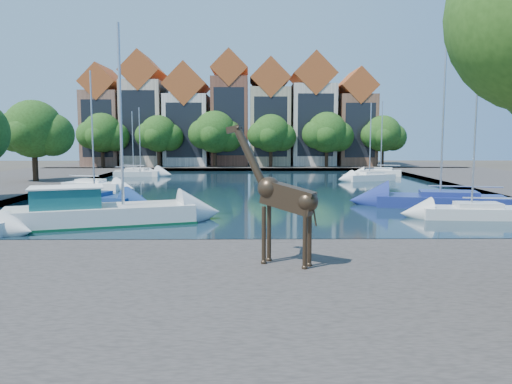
% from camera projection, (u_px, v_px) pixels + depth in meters
% --- Properties ---
extents(ground, '(160.00, 160.00, 0.00)m').
position_uv_depth(ground, '(273.00, 250.00, 21.35)').
color(ground, '#38332B').
rests_on(ground, ground).
extents(water_basin, '(38.00, 50.00, 0.08)m').
position_uv_depth(water_basin, '(261.00, 190.00, 45.20)').
color(water_basin, black).
rests_on(water_basin, ground).
extents(near_quay, '(50.00, 14.00, 0.50)m').
position_uv_depth(near_quay, '(285.00, 297.00, 14.37)').
color(near_quay, '#443F3B').
rests_on(near_quay, ground).
extents(far_quay, '(60.00, 16.00, 0.50)m').
position_uv_depth(far_quay, '(256.00, 166.00, 76.98)').
color(far_quay, '#443F3B').
rests_on(far_quay, ground).
extents(townhouse_west_end, '(5.44, 9.18, 14.93)m').
position_uv_depth(townhouse_west_end, '(106.00, 120.00, 75.90)').
color(townhouse_west_end, brown).
rests_on(townhouse_west_end, far_quay).
extents(townhouse_west_mid, '(5.94, 9.18, 16.79)m').
position_uv_depth(townhouse_west_mid, '(145.00, 114.00, 75.87)').
color(townhouse_west_mid, beige).
rests_on(townhouse_west_mid, far_quay).
extents(townhouse_west_inner, '(6.43, 9.18, 15.15)m').
position_uv_depth(townhouse_west_inner, '(188.00, 120.00, 76.05)').
color(townhouse_west_inner, silver).
rests_on(townhouse_west_inner, far_quay).
extents(townhouse_center, '(5.44, 9.18, 16.93)m').
position_uv_depth(townhouse_center, '(230.00, 113.00, 76.02)').
color(townhouse_center, brown).
rests_on(townhouse_center, far_quay).
extents(townhouse_east_inner, '(5.94, 9.18, 15.79)m').
position_uv_depth(townhouse_east_inner, '(269.00, 118.00, 76.16)').
color(townhouse_east_inner, tan).
rests_on(townhouse_east_inner, far_quay).
extents(townhouse_east_mid, '(6.43, 9.18, 16.65)m').
position_uv_depth(townhouse_east_mid, '(312.00, 115.00, 76.20)').
color(townhouse_east_mid, beige).
rests_on(townhouse_east_mid, far_quay).
extents(townhouse_east_end, '(5.44, 9.18, 14.43)m').
position_uv_depth(townhouse_east_end, '(354.00, 122.00, 76.39)').
color(townhouse_east_end, brown).
rests_on(townhouse_east_end, far_quay).
extents(far_tree_far_west, '(7.28, 5.60, 7.68)m').
position_uv_depth(far_tree_far_west, '(103.00, 134.00, 70.69)').
color(far_tree_far_west, '#332114').
rests_on(far_tree_far_west, far_quay).
extents(far_tree_west, '(6.76, 5.20, 7.36)m').
position_uv_depth(far_tree_west, '(159.00, 135.00, 70.80)').
color(far_tree_west, '#332114').
rests_on(far_tree_west, far_quay).
extents(far_tree_mid_west, '(7.80, 6.00, 8.00)m').
position_uv_depth(far_tree_mid_west, '(216.00, 133.00, 70.87)').
color(far_tree_mid_west, '#332114').
rests_on(far_tree_mid_west, far_quay).
extents(far_tree_mid_east, '(7.02, 5.40, 7.52)m').
position_uv_depth(far_tree_mid_east, '(272.00, 134.00, 70.99)').
color(far_tree_mid_east, '#332114').
rests_on(far_tree_mid_east, far_quay).
extents(far_tree_east, '(7.54, 5.80, 7.84)m').
position_uv_depth(far_tree_east, '(328.00, 134.00, 71.07)').
color(far_tree_east, '#332114').
rests_on(far_tree_east, far_quay).
extents(far_tree_far_east, '(6.76, 5.20, 7.36)m').
position_uv_depth(far_tree_far_east, '(383.00, 135.00, 71.19)').
color(far_tree_far_east, '#332114').
rests_on(far_tree_far_east, far_quay).
extents(side_tree_left_far, '(7.28, 5.60, 7.88)m').
position_uv_depth(side_tree_left_far, '(35.00, 131.00, 48.31)').
color(side_tree_left_far, '#332114').
rests_on(side_tree_left_far, left_quay).
extents(giraffe_statue, '(3.10, 1.86, 4.76)m').
position_uv_depth(giraffe_statue, '(281.00, 196.00, 16.86)').
color(giraffe_statue, '#332619').
rests_on(giraffe_statue, near_quay).
extents(motorsailer, '(10.27, 5.81, 10.78)m').
position_uv_depth(motorsailer, '(95.00, 210.00, 26.93)').
color(motorsailer, silver).
rests_on(motorsailer, water_basin).
extents(sailboat_left_b, '(6.75, 4.22, 9.30)m').
position_uv_depth(sailboat_left_b, '(95.00, 197.00, 35.26)').
color(sailboat_left_b, navy).
rests_on(sailboat_left_b, water_basin).
extents(sailboat_left_c, '(5.79, 3.34, 9.12)m').
position_uv_depth(sailboat_left_c, '(94.00, 184.00, 44.73)').
color(sailboat_left_c, white).
rests_on(sailboat_left_c, water_basin).
extents(sailboat_left_d, '(4.80, 2.19, 7.75)m').
position_uv_depth(sailboat_left_d, '(134.00, 172.00, 59.90)').
color(sailboat_left_d, silver).
rests_on(sailboat_left_d, water_basin).
extents(sailboat_left_e, '(6.41, 4.19, 8.28)m').
position_uv_depth(sailboat_left_e, '(141.00, 171.00, 61.20)').
color(sailboat_left_e, silver).
rests_on(sailboat_left_e, water_basin).
extents(sailboat_right_a, '(5.85, 2.49, 9.75)m').
position_uv_depth(sailboat_right_a, '(471.00, 210.00, 29.21)').
color(sailboat_right_a, silver).
rests_on(sailboat_right_a, water_basin).
extents(sailboat_right_b, '(8.91, 4.78, 10.54)m').
position_uv_depth(sailboat_right_b, '(440.00, 198.00, 34.04)').
color(sailboat_right_b, navy).
rests_on(sailboat_right_b, water_basin).
extents(sailboat_right_c, '(5.83, 3.83, 8.36)m').
position_uv_depth(sailboat_right_c, '(369.00, 176.00, 54.17)').
color(sailboat_right_c, silver).
rests_on(sailboat_right_c, water_basin).
extents(sailboat_right_d, '(5.13, 3.02, 9.02)m').
position_uv_depth(sailboat_right_d, '(381.00, 171.00, 60.92)').
color(sailboat_right_d, silver).
rests_on(sailboat_right_d, water_basin).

